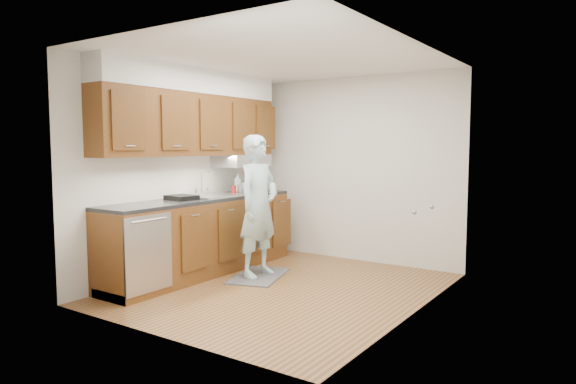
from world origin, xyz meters
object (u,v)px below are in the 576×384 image
object	(u,v)px
soap_bottle_b	(246,186)
soap_bottle_c	(252,186)
person	(258,196)
soap_bottle_a	(238,183)
soda_can	(234,190)
steel_can	(240,189)
dish_rack	(182,197)

from	to	relation	value
soap_bottle_b	soap_bottle_c	world-z (taller)	soap_bottle_b
soap_bottle_b	soap_bottle_c	size ratio (longest dim) A/B	1.07
person	soap_bottle_a	size ratio (longest dim) A/B	7.06
soap_bottle_a	soda_can	xyz separation A→B (m)	(0.09, -0.19, -0.08)
soda_can	steel_can	xyz separation A→B (m)	(0.01, 0.11, 0.01)
person	steel_can	size ratio (longest dim) A/B	15.31
person	soap_bottle_a	world-z (taller)	person
soap_bottle_c	dish_rack	bearing A→B (deg)	-97.20
soap_bottle_b	person	bearing A→B (deg)	-39.94
soap_bottle_c	dish_rack	world-z (taller)	soap_bottle_c
soap_bottle_a	soda_can	world-z (taller)	soap_bottle_a
person	soap_bottle_a	bearing A→B (deg)	57.58
steel_can	person	bearing A→B (deg)	-33.23
soap_bottle_c	soap_bottle_a	bearing A→B (deg)	-145.48
person	soap_bottle_b	xyz separation A→B (m)	(-0.58, 0.49, 0.07)
soda_can	steel_can	bearing A→B (deg)	82.02
soda_can	soap_bottle_c	bearing A→B (deg)	77.58
soda_can	dish_rack	size ratio (longest dim) A/B	0.34
person	soap_bottle_b	size ratio (longest dim) A/B	9.40
person	soap_bottle_c	bearing A→B (deg)	44.86
soda_can	person	bearing A→B (deg)	-25.21
steel_can	dish_rack	distance (m)	0.97
steel_can	soda_can	bearing A→B (deg)	-97.98
soap_bottle_a	soap_bottle_b	bearing A→B (deg)	-2.12
dish_rack	soap_bottle_b	bearing A→B (deg)	89.93
steel_can	soap_bottle_a	bearing A→B (deg)	140.61
person	dish_rack	world-z (taller)	person
soap_bottle_c	soda_can	xyz separation A→B (m)	(-0.07, -0.30, -0.04)
person	soap_bottle_c	world-z (taller)	person
soap_bottle_c	steel_can	size ratio (longest dim) A/B	1.52
soap_bottle_c	steel_can	bearing A→B (deg)	-104.74
person	soap_bottle_b	bearing A→B (deg)	51.85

